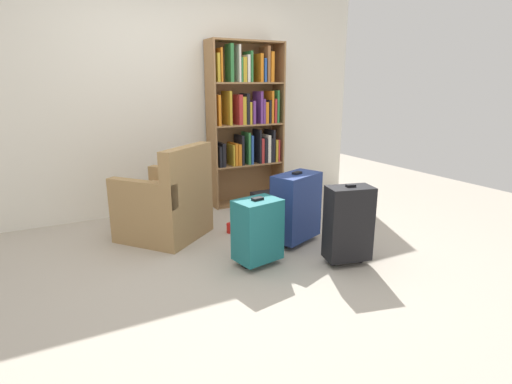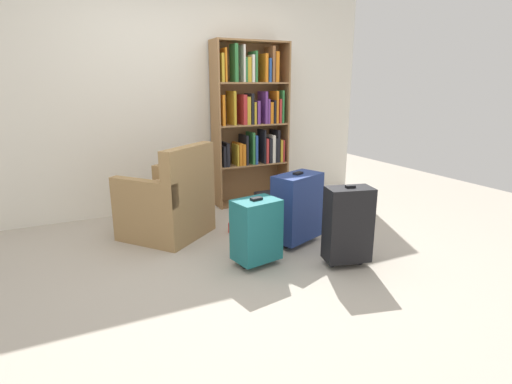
{
  "view_description": "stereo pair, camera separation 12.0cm",
  "coord_description": "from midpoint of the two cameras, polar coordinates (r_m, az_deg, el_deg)",
  "views": [
    {
      "loc": [
        -1.41,
        -2.81,
        1.45
      ],
      "look_at": [
        0.15,
        0.13,
        0.55
      ],
      "focal_mm": 28.29,
      "sensor_mm": 36.0,
      "label": 1
    },
    {
      "loc": [
        -1.3,
        -2.87,
        1.45
      ],
      "look_at": [
        0.15,
        0.13,
        0.55
      ],
      "focal_mm": 28.29,
      "sensor_mm": 36.0,
      "label": 2
    }
  ],
  "objects": [
    {
      "name": "armchair",
      "position": [
        3.98,
        -11.38,
        -1.73
      ],
      "size": [
        0.98,
        0.98,
        0.9
      ],
      "color": "#9E7A4C",
      "rests_on": "ground"
    },
    {
      "name": "storage_box",
      "position": [
        4.79,
        3.5,
        -1.18
      ],
      "size": [
        0.45,
        0.27,
        0.21
      ],
      "color": "black",
      "rests_on": "ground"
    },
    {
      "name": "back_wall",
      "position": [
        4.82,
        -9.79,
        13.11
      ],
      "size": [
        4.78,
        0.1,
        2.6
      ],
      "primitive_type": "cube",
      "color": "silver",
      "rests_on": "ground"
    },
    {
      "name": "ground_plane",
      "position": [
        3.46,
        -0.32,
        -9.64
      ],
      "size": [
        8.36,
        8.36,
        0.0
      ],
      "primitive_type": "plane",
      "color": "#B2A899"
    },
    {
      "name": "suitcase_black",
      "position": [
        3.35,
        13.88,
        -4.48
      ],
      "size": [
        0.4,
        0.29,
        0.68
      ],
      "color": "black",
      "rests_on": "ground"
    },
    {
      "name": "suitcase_navy_blue",
      "position": [
        3.73,
        6.75,
        -2.1
      ],
      "size": [
        0.53,
        0.41,
        0.68
      ],
      "color": "navy",
      "rests_on": "ground"
    },
    {
      "name": "bookshelf",
      "position": [
        4.93,
        0.02,
        10.35
      ],
      "size": [
        0.92,
        0.3,
        1.93
      ],
      "color": "olive",
      "rests_on": "ground"
    },
    {
      "name": "suitcase_teal",
      "position": [
        3.28,
        1.11,
        -5.39
      ],
      "size": [
        0.4,
        0.32,
        0.57
      ],
      "color": "#19666B",
      "rests_on": "ground"
    },
    {
      "name": "mug",
      "position": [
        4.07,
        -2.49,
        -5.06
      ],
      "size": [
        0.12,
        0.08,
        0.1
      ],
      "color": "red",
      "rests_on": "ground"
    }
  ]
}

